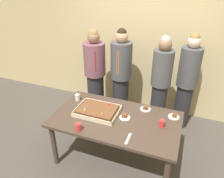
% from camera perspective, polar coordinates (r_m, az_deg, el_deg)
% --- Properties ---
extents(ground_plane, '(12.00, 12.00, 0.00)m').
position_cam_1_polar(ground_plane, '(3.40, 0.93, -17.74)').
color(ground_plane, '#4C4742').
extents(interior_back_panel, '(8.00, 0.12, 3.00)m').
position_cam_1_polar(interior_back_panel, '(4.00, 9.26, 14.43)').
color(interior_back_panel, '#CCB784').
rests_on(interior_back_panel, ground_plane).
extents(party_table, '(1.71, 0.96, 0.73)m').
position_cam_1_polar(party_table, '(2.96, 1.03, -9.06)').
color(party_table, '#47382D').
rests_on(party_table, ground_plane).
extents(sheet_cake, '(0.59, 0.43, 0.10)m').
position_cam_1_polar(sheet_cake, '(3.00, -3.89, -5.74)').
color(sheet_cake, beige).
rests_on(sheet_cake, party_table).
extents(plated_slice_near_left, '(0.15, 0.15, 0.06)m').
position_cam_1_polar(plated_slice_near_left, '(3.04, 16.23, -6.95)').
color(plated_slice_near_left, white).
rests_on(plated_slice_near_left, party_table).
extents(plated_slice_near_right, '(0.15, 0.15, 0.06)m').
position_cam_1_polar(plated_slice_near_right, '(2.91, 3.40, -7.32)').
color(plated_slice_near_right, white).
rests_on(plated_slice_near_right, party_table).
extents(plated_slice_far_left, '(0.15, 0.15, 0.07)m').
position_cam_1_polar(plated_slice_far_left, '(3.10, 8.95, -5.14)').
color(plated_slice_far_left, white).
rests_on(plated_slice_far_left, party_table).
extents(drink_cup_nearest, '(0.07, 0.07, 0.10)m').
position_cam_1_polar(drink_cup_nearest, '(2.81, 13.14, -8.94)').
color(drink_cup_nearest, red).
rests_on(drink_cup_nearest, party_table).
extents(drink_cup_middle, '(0.07, 0.07, 0.10)m').
position_cam_1_polar(drink_cup_middle, '(2.72, -8.91, -9.94)').
color(drink_cup_middle, red).
rests_on(drink_cup_middle, party_table).
extents(drink_cup_far_end, '(0.07, 0.07, 0.10)m').
position_cam_1_polar(drink_cup_far_end, '(3.31, -9.19, -2.20)').
color(drink_cup_far_end, white).
rests_on(drink_cup_far_end, party_table).
extents(cake_server_utensil, '(0.03, 0.20, 0.01)m').
position_cam_1_polar(cake_server_utensil, '(2.60, 4.34, -13.07)').
color(cake_server_utensil, silver).
rests_on(cake_server_utensil, party_table).
extents(person_serving_front, '(0.31, 0.31, 1.69)m').
position_cam_1_polar(person_serving_front, '(3.47, 12.74, 0.85)').
color(person_serving_front, '#28282D').
rests_on(person_serving_front, ground_plane).
extents(person_green_shirt_behind, '(0.33, 0.33, 1.68)m').
position_cam_1_polar(person_green_shirt_behind, '(3.74, 19.28, 1.83)').
color(person_green_shirt_behind, '#28282D').
rests_on(person_green_shirt_behind, ground_plane).
extents(person_striped_tie_right, '(0.38, 0.38, 1.66)m').
position_cam_1_polar(person_striped_tie_right, '(3.85, -4.53, 3.84)').
color(person_striped_tie_right, '#28282D').
rests_on(person_striped_tie_right, ground_plane).
extents(person_far_right_suit, '(0.37, 0.37, 1.69)m').
position_cam_1_polar(person_far_right_suit, '(3.78, 2.40, 3.73)').
color(person_far_right_suit, '#28282D').
rests_on(person_far_right_suit, ground_plane).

